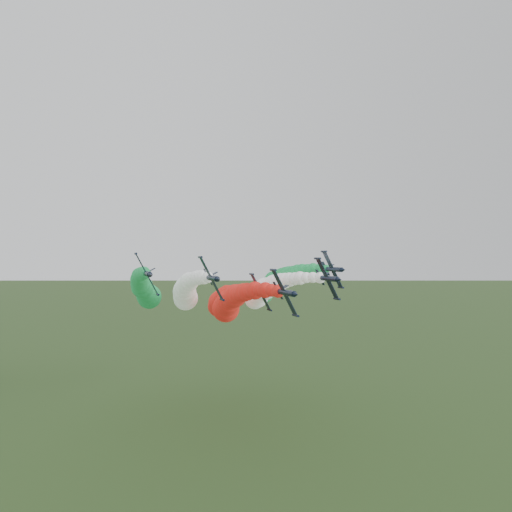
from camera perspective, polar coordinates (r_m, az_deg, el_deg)
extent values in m
plane|color=#365324|center=(108.42, -0.73, -27.03)|extent=(3000.00, 3000.00, 0.00)
cylinder|color=black|center=(87.42, 3.31, -4.17)|extent=(1.41, 8.52, 1.41)
cone|color=black|center=(82.80, 4.60, -4.40)|extent=(1.28, 1.70, 1.28)
cone|color=black|center=(91.73, 2.23, -3.97)|extent=(1.28, 0.85, 1.28)
ellipsoid|color=black|center=(85.78, 3.99, -4.13)|extent=(0.86, 1.78, 0.95)
cube|color=black|center=(87.20, 3.28, -4.22)|extent=(4.32, 1.80, 8.10)
cylinder|color=black|center=(86.24, 1.97, -1.59)|extent=(0.56, 2.46, 0.56)
cylinder|color=black|center=(88.39, 4.56, -6.79)|extent=(0.56, 2.46, 0.56)
cube|color=black|center=(91.08, 3.03, -3.68)|extent=(1.99, 1.42, 1.13)
cube|color=black|center=(90.80, 2.53, -3.97)|extent=(1.76, 1.04, 3.23)
sphere|color=red|center=(90.50, 2.52, -4.03)|extent=(2.40, 2.40, 2.40)
sphere|color=red|center=(93.82, 1.76, -3.94)|extent=(2.46, 2.46, 2.46)
sphere|color=red|center=(97.17, 1.07, -3.91)|extent=(3.13, 3.13, 3.13)
sphere|color=red|center=(100.56, 0.45, -3.93)|extent=(2.76, 2.76, 2.76)
sphere|color=red|center=(103.98, -0.10, -3.97)|extent=(3.80, 3.80, 3.80)
sphere|color=red|center=(107.43, -0.59, -4.03)|extent=(3.23, 3.23, 3.23)
sphere|color=red|center=(110.90, -1.03, -4.12)|extent=(3.99, 3.99, 3.99)
sphere|color=red|center=(114.39, -1.42, -4.22)|extent=(4.21, 4.21, 4.21)
sphere|color=red|center=(117.91, -1.77, -4.33)|extent=(4.09, 4.09, 4.09)
sphere|color=red|center=(121.44, -2.07, -4.46)|extent=(4.58, 4.58, 4.58)
sphere|color=red|center=(125.00, -2.34, -4.59)|extent=(5.55, 5.55, 5.55)
sphere|color=red|center=(128.57, -2.57, -4.73)|extent=(5.70, 5.70, 5.70)
sphere|color=red|center=(132.16, -2.78, -4.88)|extent=(5.14, 5.14, 5.14)
sphere|color=red|center=(135.77, -2.95, -5.03)|extent=(5.41, 5.41, 5.41)
sphere|color=red|center=(139.40, -3.09, -5.19)|extent=(6.75, 6.75, 6.75)
sphere|color=red|center=(143.04, -3.21, -5.35)|extent=(6.99, 6.99, 6.99)
sphere|color=red|center=(146.70, -3.31, -5.51)|extent=(7.31, 7.31, 7.31)
sphere|color=red|center=(150.38, -3.38, -5.68)|extent=(6.65, 6.65, 6.65)
sphere|color=red|center=(154.07, -3.44, -5.85)|extent=(8.18, 8.18, 8.18)
sphere|color=red|center=(157.78, -3.47, -6.02)|extent=(8.62, 8.62, 8.62)
cylinder|color=black|center=(94.26, -5.08, -2.53)|extent=(1.41, 8.52, 1.41)
cone|color=black|center=(89.39, -4.34, -2.67)|extent=(1.28, 1.70, 1.28)
cone|color=black|center=(98.77, -5.71, -2.41)|extent=(1.28, 0.85, 1.28)
ellipsoid|color=black|center=(92.49, -4.61, -2.47)|extent=(0.86, 1.78, 0.95)
cube|color=black|center=(94.05, -5.13, -2.58)|extent=(4.32, 1.80, 8.10)
cylinder|color=black|center=(93.49, -6.39, -0.13)|extent=(0.56, 2.46, 0.56)
cylinder|color=black|center=(94.83, -3.89, -4.99)|extent=(0.56, 2.46, 0.56)
cube|color=black|center=(97.96, -5.02, -2.14)|extent=(1.99, 1.42, 1.13)
cube|color=black|center=(97.78, -5.50, -2.40)|extent=(1.76, 1.04, 3.23)
sphere|color=white|center=(97.48, -5.54, -2.45)|extent=(2.25, 2.25, 2.25)
sphere|color=white|center=(100.94, -5.98, -2.41)|extent=(2.94, 2.94, 2.94)
sphere|color=white|center=(104.42, -6.36, -2.44)|extent=(2.98, 2.98, 2.98)
sphere|color=white|center=(107.92, -6.70, -2.49)|extent=(3.19, 3.19, 3.19)
sphere|color=white|center=(111.43, -6.99, -2.57)|extent=(3.17, 3.17, 3.17)
sphere|color=white|center=(114.95, -7.24, -2.67)|extent=(3.40, 3.40, 3.40)
sphere|color=white|center=(118.49, -7.46, -2.79)|extent=(3.75, 3.75, 3.75)
sphere|color=white|center=(122.04, -7.64, -2.92)|extent=(4.57, 4.57, 4.57)
sphere|color=white|center=(125.61, -7.79, -3.06)|extent=(3.96, 3.96, 3.96)
sphere|color=white|center=(129.18, -7.91, -3.21)|extent=(4.37, 4.37, 4.37)
sphere|color=white|center=(132.77, -8.01, -3.37)|extent=(4.73, 4.73, 4.73)
sphere|color=white|center=(136.37, -8.08, -3.53)|extent=(5.65, 5.65, 5.65)
sphere|color=white|center=(139.98, -8.13, -3.70)|extent=(5.26, 5.26, 5.26)
sphere|color=white|center=(143.60, -8.16, -3.88)|extent=(6.47, 6.47, 6.47)
sphere|color=white|center=(147.24, -8.17, -4.05)|extent=(6.83, 6.83, 6.83)
sphere|color=white|center=(150.89, -8.16, -4.23)|extent=(5.69, 5.69, 5.69)
sphere|color=white|center=(154.55, -8.13, -4.41)|extent=(6.20, 6.20, 6.20)
sphere|color=white|center=(158.22, -8.09, -4.60)|extent=(7.49, 7.49, 7.49)
sphere|color=white|center=(161.90, -8.04, -4.78)|extent=(7.83, 7.83, 7.83)
sphere|color=white|center=(165.60, -7.97, -4.97)|extent=(6.77, 6.77, 6.77)
cylinder|color=black|center=(99.52, 8.17, -2.55)|extent=(1.41, 8.52, 1.41)
cone|color=black|center=(95.06, 9.53, -2.67)|extent=(1.28, 1.70, 1.28)
cone|color=black|center=(103.68, 7.02, -2.45)|extent=(1.28, 0.85, 1.28)
ellipsoid|color=black|center=(97.98, 8.84, -2.49)|extent=(0.86, 1.78, 0.95)
cube|color=black|center=(99.29, 8.15, -2.60)|extent=(4.32, 1.80, 8.10)
cylinder|color=black|center=(98.26, 7.05, -0.28)|extent=(0.56, 2.46, 0.56)
cylinder|color=black|center=(100.52, 9.23, -4.86)|extent=(0.56, 2.46, 0.56)
cube|color=black|center=(103.14, 7.75, -2.18)|extent=(1.99, 1.42, 1.13)
cube|color=black|center=(102.79, 7.33, -2.43)|extent=(1.76, 1.04, 3.23)
sphere|color=white|center=(102.49, 7.34, -2.48)|extent=(2.34, 2.34, 2.34)
sphere|color=white|center=(105.69, 6.51, -2.45)|extent=(2.29, 2.29, 2.29)
sphere|color=white|center=(108.95, 5.75, -2.48)|extent=(2.42, 2.42, 2.42)
sphere|color=white|center=(112.24, 5.06, -2.53)|extent=(3.03, 3.03, 3.03)
sphere|color=white|center=(115.56, 4.43, -2.61)|extent=(2.97, 2.97, 2.97)
sphere|color=white|center=(118.93, 3.86, -2.71)|extent=(3.43, 3.43, 3.43)
sphere|color=white|center=(122.32, 3.34, -2.83)|extent=(3.83, 3.83, 3.83)
sphere|color=white|center=(125.74, 2.86, -2.96)|extent=(4.38, 4.38, 4.38)
sphere|color=white|center=(129.19, 2.43, -3.10)|extent=(4.88, 4.88, 4.88)
sphere|color=white|center=(132.66, 2.04, -3.25)|extent=(5.11, 5.11, 5.11)
sphere|color=white|center=(136.16, 1.69, -3.40)|extent=(4.63, 4.63, 4.63)
sphere|color=white|center=(139.68, 1.37, -3.56)|extent=(4.90, 4.90, 4.90)
sphere|color=white|center=(143.23, 1.09, -3.73)|extent=(6.39, 6.39, 6.39)
sphere|color=white|center=(146.79, 0.84, -3.90)|extent=(6.43, 6.43, 6.43)
sphere|color=white|center=(150.38, 0.61, -4.07)|extent=(5.48, 5.48, 5.48)
sphere|color=white|center=(153.99, 0.42, -4.25)|extent=(6.15, 6.15, 6.15)
sphere|color=white|center=(157.62, 0.24, -4.43)|extent=(6.79, 6.79, 6.79)
sphere|color=white|center=(161.27, 0.09, -4.61)|extent=(7.68, 7.68, 7.68)
sphere|color=white|center=(164.94, -0.03, -4.79)|extent=(6.49, 6.49, 6.49)
sphere|color=white|center=(168.63, -0.14, -4.97)|extent=(6.68, 6.68, 6.68)
cylinder|color=black|center=(99.95, -12.32, -2.00)|extent=(1.41, 8.52, 1.41)
cone|color=black|center=(94.97, -11.99, -2.10)|extent=(1.28, 1.70, 1.28)
cone|color=black|center=(104.57, -12.59, -1.91)|extent=(1.28, 0.85, 1.28)
ellipsoid|color=black|center=(98.10, -12.00, -1.93)|extent=(0.86, 1.78, 0.95)
cube|color=black|center=(99.76, -12.38, -2.04)|extent=(4.32, 1.80, 8.10)
cylinder|color=black|center=(99.49, -13.59, 0.27)|extent=(0.56, 2.46, 0.56)
cylinder|color=black|center=(100.23, -11.17, -4.33)|extent=(0.56, 2.46, 0.56)
cube|color=black|center=(103.62, -12.00, -1.65)|extent=(1.99, 1.42, 1.13)
cube|color=black|center=(103.54, -12.46, -1.89)|extent=(1.76, 1.04, 3.23)
sphere|color=#1B8B43|center=(103.25, -12.52, -1.93)|extent=(2.19, 2.19, 2.19)
sphere|color=#1B8B43|center=(106.77, -12.70, -1.92)|extent=(2.78, 2.78, 2.78)
sphere|color=#1B8B43|center=(110.31, -12.85, -1.95)|extent=(2.69, 2.69, 2.69)
sphere|color=#1B8B43|center=(113.85, -12.97, -2.02)|extent=(3.20, 3.20, 3.20)
sphere|color=#1B8B43|center=(117.40, -13.06, -2.11)|extent=(3.12, 3.12, 3.12)
sphere|color=#1B8B43|center=(120.96, -13.12, -2.22)|extent=(3.95, 3.95, 3.95)
sphere|color=#1B8B43|center=(124.52, -13.16, -2.34)|extent=(4.00, 4.00, 4.00)
sphere|color=#1B8B43|center=(128.09, -13.17, -2.48)|extent=(4.23, 4.23, 4.23)
sphere|color=#1B8B43|center=(131.66, -13.17, -2.63)|extent=(4.70, 4.70, 4.70)
sphere|color=#1B8B43|center=(135.25, -13.14, -2.78)|extent=(4.56, 4.56, 4.56)
sphere|color=#1B8B43|center=(138.84, -13.10, -2.94)|extent=(4.72, 4.72, 4.72)
sphere|color=#1B8B43|center=(142.44, -13.04, -3.11)|extent=(5.56, 5.56, 5.56)
sphere|color=#1B8B43|center=(146.04, -12.97, -3.28)|extent=(5.16, 5.16, 5.16)
sphere|color=#1B8B43|center=(149.65, -12.88, -3.46)|extent=(6.40, 6.40, 6.40)
sphere|color=#1B8B43|center=(153.28, -12.78, -3.64)|extent=(6.00, 6.00, 6.00)
sphere|color=#1B8B43|center=(156.91, -12.66, -3.82)|extent=(5.62, 5.62, 5.62)
sphere|color=#1B8B43|center=(160.55, -12.54, -4.01)|extent=(6.30, 6.30, 6.30)
sphere|color=#1B8B43|center=(164.20, -12.40, -4.19)|extent=(6.68, 6.68, 6.68)
sphere|color=#1B8B43|center=(167.85, -12.26, -4.38)|extent=(7.60, 7.60, 7.60)
sphere|color=#1B8B43|center=(171.52, -12.10, -4.57)|extent=(8.13, 8.13, 8.13)
cylinder|color=black|center=(112.43, 8.75, -1.50)|extent=(1.41, 8.52, 1.41)
cone|color=black|center=(108.00, 9.97, -1.57)|extent=(1.28, 1.70, 1.28)
cone|color=black|center=(116.57, 7.71, -1.45)|extent=(1.28, 0.85, 1.28)
ellipsoid|color=black|center=(110.90, 9.35, -1.43)|extent=(0.86, 1.78, 0.95)
cube|color=black|center=(112.21, 8.74, -1.54)|extent=(4.32, 1.80, 8.10)
cylinder|color=black|center=(111.22, 7.77, 0.52)|extent=(0.56, 2.46, 0.56)
cylinder|color=black|center=(113.37, 9.69, -3.56)|extent=(0.56, 2.46, 0.56)
cube|color=black|center=(116.06, 8.36, -1.21)|extent=(1.99, 1.42, 1.13)
cube|color=black|center=(115.69, 7.99, -1.43)|extent=(1.76, 1.04, 3.23)
sphere|color=#1B8B43|center=(115.39, 8.00, -1.47)|extent=(1.96, 1.96, 1.96)
sphere|color=#1B8B43|center=(118.58, 7.24, -1.47)|extent=(2.38, 2.38, 2.38)
sphere|color=#1B8B43|center=(121.81, 6.55, -1.52)|extent=(3.05, 3.05, 3.05)
sphere|color=#1B8B43|center=(125.08, 5.91, -1.60)|extent=(3.00, 3.00, 3.00)
sphere|color=#1B8B43|center=(128.38, 5.32, -1.69)|extent=(3.57, 3.57, 3.57)
sphere|color=#1B8B43|center=(131.72, 4.78, -1.81)|extent=(3.87, 3.87, 3.87)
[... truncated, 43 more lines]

